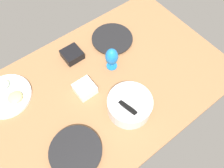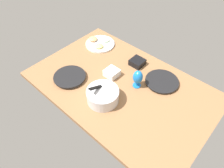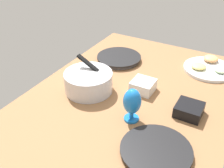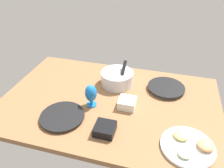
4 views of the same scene
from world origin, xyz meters
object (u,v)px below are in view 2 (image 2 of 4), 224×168
object	(u,v)px
mixing_bowl	(103,95)
square_bowl_white	(112,73)
fruit_platter	(99,43)
hurricane_glass_blue	(138,78)
square_bowl_black	(137,62)
dinner_plate_right	(70,77)
dinner_plate_left	(162,82)

from	to	relation	value
mixing_bowl	square_bowl_white	size ratio (longest dim) A/B	2.21
fruit_platter	square_bowl_white	world-z (taller)	square_bowl_white
hurricane_glass_blue	square_bowl_black	bearing A→B (deg)	-53.20
dinner_plate_right	square_bowl_black	world-z (taller)	square_bowl_black
square_bowl_black	square_bowl_white	size ratio (longest dim) A/B	1.06
mixing_bowl	square_bowl_white	world-z (taller)	mixing_bowl
dinner_plate_left	dinner_plate_right	size ratio (longest dim) A/B	1.02
dinner_plate_right	fruit_platter	xyz separation A→B (cm)	(16.45, -54.98, -0.00)
mixing_bowl	fruit_platter	size ratio (longest dim) A/B	0.85
square_bowl_black	dinner_plate_right	bearing A→B (deg)	59.20
square_bowl_black	fruit_platter	bearing A→B (deg)	1.52
dinner_plate_left	square_bowl_white	bearing A→B (deg)	30.54
mixing_bowl	hurricane_glass_blue	world-z (taller)	mixing_bowl
dinner_plate_right	square_bowl_black	bearing A→B (deg)	-120.80
hurricane_glass_blue	dinner_plate_right	bearing A→B (deg)	33.66
square_bowl_white	fruit_platter	bearing A→B (deg)	-32.21
dinner_plate_left	square_bowl_black	size ratio (longest dim) A/B	2.36
dinner_plate_right	square_bowl_black	size ratio (longest dim) A/B	2.31
dinner_plate_right	square_bowl_black	xyz separation A→B (cm)	(-33.57, -56.31, 1.56)
dinner_plate_right	dinner_plate_left	bearing A→B (deg)	-141.40
dinner_plate_left	hurricane_glass_blue	distance (cm)	24.56
dinner_plate_left	square_bowl_black	distance (cm)	31.56
mixing_bowl	square_bowl_black	distance (cm)	54.52
dinner_plate_right	fruit_platter	world-z (taller)	fruit_platter
hurricane_glass_blue	fruit_platter	bearing A→B (deg)	-17.67
square_bowl_white	dinner_plate_left	bearing A→B (deg)	-149.46
mixing_bowl	hurricane_glass_blue	xyz separation A→B (cm)	(-11.03, -31.45, 4.03)
fruit_platter	square_bowl_white	bearing A→B (deg)	147.79
fruit_platter	hurricane_glass_blue	world-z (taller)	hurricane_glass_blue
fruit_platter	square_bowl_white	distance (cm)	49.66
dinner_plate_right	mixing_bowl	distance (cm)	39.81
dinner_plate_right	square_bowl_white	xyz separation A→B (cm)	(-25.53, -28.54, 1.95)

